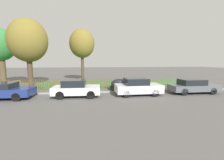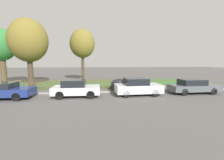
% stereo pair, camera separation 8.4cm
% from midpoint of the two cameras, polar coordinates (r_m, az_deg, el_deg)
% --- Properties ---
extents(ground_plane, '(120.00, 120.00, 0.00)m').
position_cam_midpoint_polar(ground_plane, '(14.13, -14.45, -5.01)').
color(ground_plane, '#565451').
extents(kerb_stone, '(33.83, 0.20, 0.12)m').
position_cam_midpoint_polar(kerb_stone, '(14.22, -14.40, -4.69)').
color(kerb_stone, gray).
rests_on(kerb_stone, ground).
extents(grass_strip, '(33.83, 7.59, 0.01)m').
position_cam_midpoint_polar(grass_strip, '(19.90, -12.11, -1.43)').
color(grass_strip, '#3D7033').
rests_on(grass_strip, ground).
extents(park_fence, '(33.83, 0.05, 1.11)m').
position_cam_midpoint_polar(park_fence, '(16.10, -13.47, -1.51)').
color(park_fence, brown).
rests_on(park_fence, ground).
extents(parked_car_silver_hatchback, '(4.31, 1.89, 1.27)m').
position_cam_midpoint_polar(parked_car_silver_hatchback, '(14.42, -36.03, -3.24)').
color(parked_car_silver_hatchback, navy).
rests_on(parked_car_silver_hatchback, ground).
extents(parked_car_black_saloon, '(3.83, 1.88, 1.42)m').
position_cam_midpoint_polar(parked_car_black_saloon, '(12.68, -13.36, -3.06)').
color(parked_car_black_saloon, silver).
rests_on(parked_car_black_saloon, ground).
extents(parked_car_navy_estate, '(3.97, 1.95, 1.48)m').
position_cam_midpoint_polar(parked_car_navy_estate, '(13.17, 9.87, -2.50)').
color(parked_car_navy_estate, silver).
rests_on(parked_car_navy_estate, ground).
extents(parked_car_red_compact, '(4.39, 1.68, 1.30)m').
position_cam_midpoint_polar(parked_car_red_compact, '(15.52, 28.69, -2.09)').
color(parked_car_red_compact, '#51565B').
rests_on(parked_car_red_compact, ground).
extents(covered_motorcycle, '(1.83, 0.79, 1.17)m').
position_cam_midpoint_polar(covered_motorcycle, '(14.93, 3.05, -1.40)').
color(covered_motorcycle, black).
rests_on(covered_motorcycle, ground).
extents(tree_nearest_kerb, '(3.37, 3.37, 6.88)m').
position_cam_midpoint_polar(tree_nearest_kerb, '(23.13, -36.45, 10.52)').
color(tree_nearest_kerb, brown).
rests_on(tree_nearest_kerb, ground).
extents(tree_behind_motorcycle, '(4.09, 4.09, 7.54)m').
position_cam_midpoint_polar(tree_behind_motorcycle, '(19.19, -29.11, 12.90)').
color(tree_behind_motorcycle, '#473828').
rests_on(tree_behind_motorcycle, ground).
extents(tree_mid_park, '(3.49, 3.49, 7.40)m').
position_cam_midpoint_polar(tree_mid_park, '(22.00, -11.12, 13.36)').
color(tree_mid_park, '#473828').
rests_on(tree_mid_park, ground).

